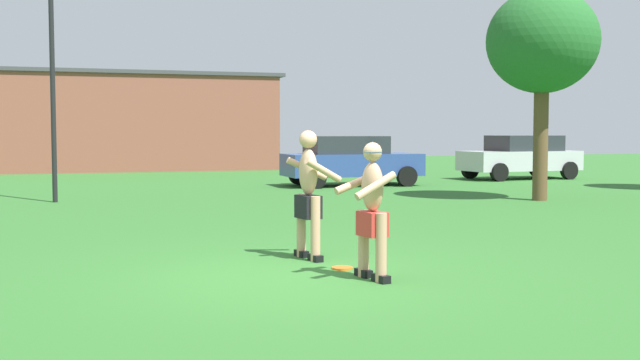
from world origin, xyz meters
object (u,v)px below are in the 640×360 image
(tree_right_field, at_px, (542,43))
(car_silver_far_end, at_px, (521,156))
(player_in_black, at_px, (309,191))
(lamp_post, at_px, (52,58))
(frisbee, at_px, (342,268))
(player_with_cap, at_px, (372,205))
(car_blue_near_post, at_px, (350,160))

(tree_right_field, bearing_deg, car_silver_far_end, 60.23)
(player_in_black, distance_m, lamp_post, 10.80)
(frisbee, xyz_separation_m, car_silver_far_end, (12.40, 15.24, 0.81))
(player_with_cap, distance_m, tree_right_field, 11.83)
(frisbee, xyz_separation_m, tree_right_field, (7.98, 7.51, 3.90))
(car_silver_far_end, distance_m, lamp_post, 16.79)
(tree_right_field, bearing_deg, frisbee, -136.72)
(player_with_cap, bearing_deg, lamp_post, 107.58)
(player_in_black, xyz_separation_m, car_blue_near_post, (5.47, 13.05, -0.10))
(player_in_black, relative_size, car_silver_far_end, 0.40)
(car_silver_far_end, bearing_deg, tree_right_field, -119.77)
(car_blue_near_post, height_order, lamp_post, lamp_post)
(frisbee, distance_m, car_blue_near_post, 14.91)
(car_blue_near_post, bearing_deg, frisbee, -110.85)
(player_in_black, relative_size, frisbee, 6.58)
(lamp_post, bearing_deg, frisbee, -71.71)
(player_in_black, height_order, car_silver_far_end, player_in_black)
(player_in_black, distance_m, car_blue_near_post, 14.15)
(player_in_black, bearing_deg, car_blue_near_post, 67.26)
(car_blue_near_post, xyz_separation_m, car_silver_far_end, (7.10, 1.33, 0.00))
(player_in_black, relative_size, lamp_post, 0.30)
(lamp_post, bearing_deg, tree_right_field, -15.82)
(player_with_cap, xyz_separation_m, tree_right_field, (7.89, 8.27, 3.04))
(frisbee, bearing_deg, player_with_cap, -83.13)
(frisbee, height_order, car_silver_far_end, car_silver_far_end)
(player_with_cap, distance_m, car_silver_far_end, 20.19)
(car_blue_near_post, height_order, car_silver_far_end, same)
(frisbee, relative_size, car_blue_near_post, 0.06)
(player_in_black, height_order, car_blue_near_post, player_in_black)
(car_blue_near_post, bearing_deg, player_with_cap, -109.55)
(player_in_black, bearing_deg, frisbee, -78.64)
(player_with_cap, xyz_separation_m, lamp_post, (-3.66, 11.54, 2.63))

